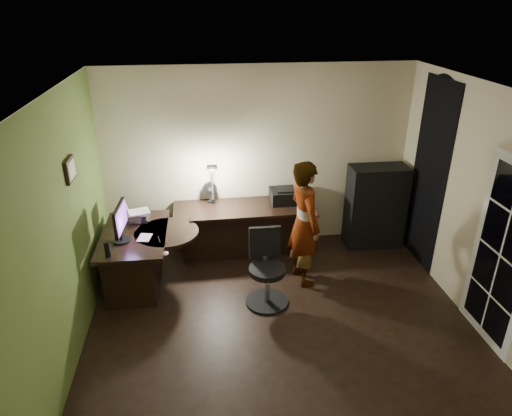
{
  "coord_description": "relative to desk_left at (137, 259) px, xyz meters",
  "views": [
    {
      "loc": [
        -0.84,
        -4.31,
        3.53
      ],
      "look_at": [
        -0.15,
        1.05,
        1.0
      ],
      "focal_mm": 32.0,
      "sensor_mm": 36.0,
      "label": 1
    }
  ],
  "objects": [
    {
      "name": "wall_left",
      "position": [
        -0.52,
        -0.98,
        0.96
      ],
      "size": [
        0.01,
        4.0,
        2.7
      ],
      "primitive_type": "cube",
      "color": "#C1B48E",
      "rests_on": "floor"
    },
    {
      "name": "desk_right",
      "position": [
        1.48,
        0.65,
        -0.01
      ],
      "size": [
        2.02,
        0.73,
        0.76
      ],
      "primitive_type": "cube",
      "rotation": [
        0.0,
        0.0,
        0.01
      ],
      "color": "black",
      "rests_on": "floor"
    },
    {
      "name": "wall_back",
      "position": [
        1.73,
        1.03,
        0.96
      ],
      "size": [
        4.5,
        0.01,
        2.7
      ],
      "primitive_type": "cube",
      "color": "#C1B48E",
      "rests_on": "floor"
    },
    {
      "name": "floor",
      "position": [
        1.73,
        -0.98,
        -0.39
      ],
      "size": [
        4.5,
        4.0,
        0.01
      ],
      "primitive_type": "cube",
      "color": "black",
      "rests_on": "ground"
    },
    {
      "name": "monitor",
      "position": [
        -0.13,
        -0.2,
        0.57
      ],
      "size": [
        0.15,
        0.54,
        0.35
      ],
      "primitive_type": "cube",
      "rotation": [
        0.0,
        0.0,
        -0.07
      ],
      "color": "black",
      "rests_on": "desk_left"
    },
    {
      "name": "arched_doorway",
      "position": [
        3.97,
        0.17,
        0.91
      ],
      "size": [
        0.01,
        0.9,
        2.6
      ],
      "primitive_type": "cube",
      "color": "black",
      "rests_on": "floor"
    },
    {
      "name": "desk_fan",
      "position": [
        1.01,
        0.9,
        0.53
      ],
      "size": [
        0.22,
        0.14,
        0.31
      ],
      "primitive_type": "cube",
      "rotation": [
        0.0,
        0.0,
        0.16
      ],
      "color": "black",
      "rests_on": "desk_right"
    },
    {
      "name": "ceiling",
      "position": [
        1.73,
        -0.98,
        2.32
      ],
      "size": [
        4.5,
        4.0,
        0.01
      ],
      "primitive_type": "cube",
      "color": "silver",
      "rests_on": "floor"
    },
    {
      "name": "mouse",
      "position": [
        0.43,
        -0.6,
        0.41
      ],
      "size": [
        0.07,
        0.1,
        0.03
      ],
      "primitive_type": "ellipsoid",
      "rotation": [
        0.0,
        0.0,
        0.17
      ],
      "color": "silver",
      "rests_on": "desk_left"
    },
    {
      "name": "office_chair",
      "position": [
        1.63,
        -0.62,
        0.1
      ],
      "size": [
        0.54,
        0.54,
        0.96
      ],
      "primitive_type": "cube",
      "rotation": [
        0.0,
        0.0,
        -0.0
      ],
      "color": "black",
      "rests_on": "floor"
    },
    {
      "name": "laptop_stand",
      "position": [
        0.03,
        0.36,
        0.45
      ],
      "size": [
        0.29,
        0.25,
        0.11
      ],
      "primitive_type": "cube",
      "rotation": [
        0.0,
        0.0,
        -0.12
      ],
      "color": "silver",
      "rests_on": "desk_left"
    },
    {
      "name": "laptop",
      "position": [
        0.03,
        0.36,
        0.62
      ],
      "size": [
        0.39,
        0.38,
        0.22
      ],
      "primitive_type": "cube",
      "rotation": [
        0.0,
        0.0,
        0.28
      ],
      "color": "silver",
      "rests_on": "laptop_stand"
    },
    {
      "name": "desk_left",
      "position": [
        0.0,
        0.0,
        0.0
      ],
      "size": [
        0.84,
        1.34,
        0.77
      ],
      "primitive_type": "cube",
      "rotation": [
        0.0,
        0.0,
        -0.01
      ],
      "color": "black",
      "rests_on": "floor"
    },
    {
      "name": "speaker",
      "position": [
        -0.23,
        -0.55,
        0.49
      ],
      "size": [
        0.07,
        0.07,
        0.19
      ],
      "primitive_type": "cylinder",
      "rotation": [
        0.0,
        0.0,
        0.01
      ],
      "color": "black",
      "rests_on": "desk_left"
    },
    {
      "name": "person",
      "position": [
        2.18,
        -0.16,
        0.47
      ],
      "size": [
        0.53,
        0.69,
        1.7
      ],
      "primitive_type": "imported",
      "rotation": [
        0.0,
        0.0,
        1.8
      ],
      "color": "#D8A88C",
      "rests_on": "floor"
    },
    {
      "name": "green_wall_overlay",
      "position": [
        -0.51,
        -0.98,
        0.96
      ],
      "size": [
        0.0,
        4.0,
        2.7
      ],
      "primitive_type": "cube",
      "color": "#506A2B",
      "rests_on": "floor"
    },
    {
      "name": "printer",
      "position": [
        2.12,
        0.75,
        0.48
      ],
      "size": [
        0.48,
        0.38,
        0.21
      ],
      "primitive_type": "cube",
      "rotation": [
        0.0,
        0.0,
        0.02
      ],
      "color": "black",
      "rests_on": "desk_right"
    },
    {
      "name": "french_door",
      "position": [
        3.97,
        -1.53,
        0.66
      ],
      "size": [
        0.02,
        0.92,
        2.1
      ],
      "primitive_type": "cube",
      "color": "white",
      "rests_on": "floor"
    },
    {
      "name": "pen",
      "position": [
        0.33,
        -0.23,
        0.4
      ],
      "size": [
        0.04,
        0.15,
        0.01
      ],
      "primitive_type": "cube",
      "rotation": [
        0.0,
        0.0,
        0.2
      ],
      "color": "black",
      "rests_on": "desk_left"
    },
    {
      "name": "wall_front",
      "position": [
        1.73,
        -2.98,
        0.96
      ],
      "size": [
        4.5,
        0.01,
        2.7
      ],
      "primitive_type": "cube",
      "color": "#C1B48E",
      "rests_on": "floor"
    },
    {
      "name": "phone",
      "position": [
        0.73,
        0.29,
        0.4
      ],
      "size": [
        0.07,
        0.13,
        0.01
      ],
      "primitive_type": "cube",
      "rotation": [
        0.0,
        0.0,
        0.05
      ],
      "color": "black",
      "rests_on": "desk_left"
    },
    {
      "name": "notepad",
      "position": [
        0.15,
        -0.16,
        0.4
      ],
      "size": [
        0.18,
        0.23,
        0.01
      ],
      "primitive_type": "cube",
      "rotation": [
        0.0,
        0.0,
        -0.17
      ],
      "color": "silver",
      "rests_on": "desk_left"
    },
    {
      "name": "wall_right",
      "position": [
        3.99,
        -0.98,
        0.96
      ],
      "size": [
        0.01,
        4.0,
        2.7
      ],
      "primitive_type": "cube",
      "color": "#C1B48E",
      "rests_on": "floor"
    },
    {
      "name": "desk_lamp",
      "position": [
        1.04,
        0.85,
        0.73
      ],
      "size": [
        0.23,
        0.35,
        0.71
      ],
      "primitive_type": "cube",
      "rotation": [
        0.0,
        0.0,
        0.19
      ],
      "color": "black",
      "rests_on": "desk_right"
    },
    {
      "name": "framed_picture",
      "position": [
        -0.49,
        -0.53,
        1.46
      ],
      "size": [
        0.04,
        0.3,
        0.25
      ],
      "primitive_type": "cube",
      "color": "black",
      "rests_on": "wall_left"
    },
    {
      "name": "headphones",
      "position": [
        2.24,
        0.88,
        0.42
      ],
      "size": [
        0.22,
        0.13,
        0.1
      ],
      "primitive_type": "cube",
      "rotation": [
        0.0,
        0.0,
        -0.21
      ],
      "color": "#183F98",
      "rests_on": "desk_right"
    },
    {
      "name": "cabinet",
      "position": [
        3.48,
        0.68,
        0.25
      ],
      "size": [
        0.85,
        0.44,
        1.27
      ],
      "primitive_type": "cube",
      "rotation": [
        0.0,
        0.0,
        -0.02
      ],
      "color": "black",
      "rests_on": "floor"
    }
  ]
}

